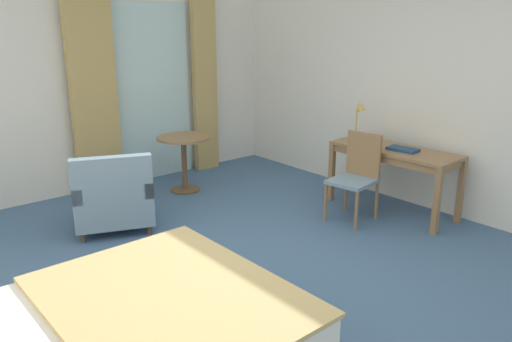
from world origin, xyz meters
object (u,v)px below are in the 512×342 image
Objects in this scene: armchair_by_window at (113,198)px; round_cafe_table at (184,151)px; desk_lamp at (359,114)px; writing_desk at (394,156)px; closed_book at (403,149)px; desk_chair at (357,173)px.

armchair_by_window is 1.37m from round_cafe_table.
writing_desk is at bearing -88.37° from desk_lamp.
round_cafe_table is (-1.39, 2.26, -0.23)m from closed_book.
armchair_by_window is at bearing 149.56° from writing_desk.
closed_book reaches higher than round_cafe_table.
writing_desk is 1.53× the size of desk_chair.
armchair_by_window is at bearing 142.15° from closed_book.
writing_desk is 3.00× the size of desk_lamp.
round_cafe_table is at bearing 25.12° from armchair_by_window.
round_cafe_table is (1.23, 0.58, 0.19)m from armchair_by_window.
writing_desk is at bearing 72.22° from closed_book.
armchair_by_window is at bearing -154.88° from round_cafe_table.
desk_lamp is 0.70m from closed_book.
armchair_by_window is (-2.64, 1.04, -0.72)m from desk_lamp.
closed_book is (-0.01, -0.64, -0.30)m from desk_lamp.
armchair_by_window is at bearing 158.45° from desk_lamp.
closed_book is at bearing -102.51° from writing_desk.
closed_book is at bearing -91.07° from desk_lamp.
desk_chair reaches higher than armchair_by_window.
desk_lamp is (0.48, 0.39, 0.53)m from desk_chair.
round_cafe_table is (-0.93, 2.01, 0.01)m from desk_chair.
round_cafe_table is (-1.42, 2.14, -0.12)m from writing_desk.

